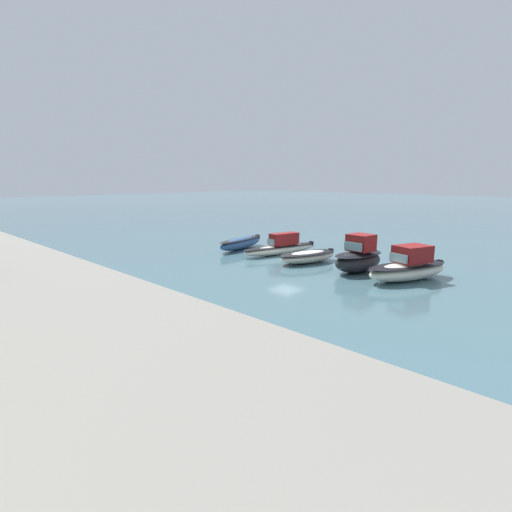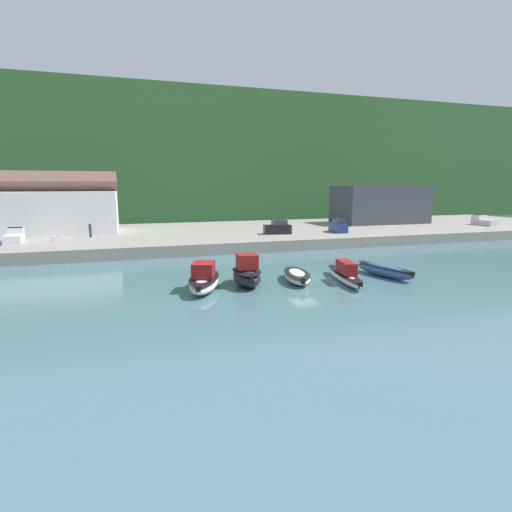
{
  "view_description": "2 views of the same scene",
  "coord_description": "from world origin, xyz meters",
  "px_view_note": "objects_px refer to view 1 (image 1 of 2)",
  "views": [
    {
      "loc": [
        -22.19,
        26.15,
        7.17
      ],
      "look_at": [
        -1.21,
        5.0,
        1.41
      ],
      "focal_mm": 28.0,
      "sensor_mm": 36.0,
      "label": 1
    },
    {
      "loc": [
        -16.14,
        -35.13,
        9.02
      ],
      "look_at": [
        -3.35,
        5.31,
        1.46
      ],
      "focal_mm": 28.0,
      "sensor_mm": 36.0,
      "label": 2
    }
  ],
  "objects_px": {
    "moored_boat_0": "(409,267)",
    "moored_boat_3": "(281,247)",
    "moored_boat_1": "(359,258)",
    "moored_boat_4": "(241,243)",
    "moored_boat_2": "(308,256)"
  },
  "relations": [
    {
      "from": "moored_boat_0",
      "to": "moored_boat_3",
      "type": "bearing_deg",
      "value": 13.4
    },
    {
      "from": "moored_boat_1",
      "to": "moored_boat_4",
      "type": "relative_size",
      "value": 0.7
    },
    {
      "from": "moored_boat_2",
      "to": "moored_boat_3",
      "type": "xyz_separation_m",
      "value": [
        4.29,
        -1.4,
        0.16
      ]
    },
    {
      "from": "moored_boat_0",
      "to": "moored_boat_3",
      "type": "xyz_separation_m",
      "value": [
        13.16,
        -1.14,
        -0.2
      ]
    },
    {
      "from": "moored_boat_1",
      "to": "moored_boat_3",
      "type": "distance_m",
      "value": 9.34
    },
    {
      "from": "moored_boat_0",
      "to": "moored_boat_2",
      "type": "height_order",
      "value": "moored_boat_0"
    },
    {
      "from": "moored_boat_0",
      "to": "moored_boat_3",
      "type": "distance_m",
      "value": 13.21
    },
    {
      "from": "moored_boat_0",
      "to": "moored_boat_4",
      "type": "height_order",
      "value": "moored_boat_0"
    },
    {
      "from": "moored_boat_2",
      "to": "moored_boat_3",
      "type": "height_order",
      "value": "moored_boat_3"
    },
    {
      "from": "moored_boat_1",
      "to": "moored_boat_3",
      "type": "relative_size",
      "value": 0.59
    },
    {
      "from": "moored_boat_2",
      "to": "moored_boat_1",
      "type": "bearing_deg",
      "value": -167.9
    },
    {
      "from": "moored_boat_3",
      "to": "moored_boat_4",
      "type": "relative_size",
      "value": 1.19
    },
    {
      "from": "moored_boat_1",
      "to": "moored_boat_4",
      "type": "distance_m",
      "value": 14.17
    },
    {
      "from": "moored_boat_2",
      "to": "moored_boat_3",
      "type": "bearing_deg",
      "value": -6.27
    },
    {
      "from": "moored_boat_1",
      "to": "moored_boat_2",
      "type": "height_order",
      "value": "moored_boat_1"
    }
  ]
}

